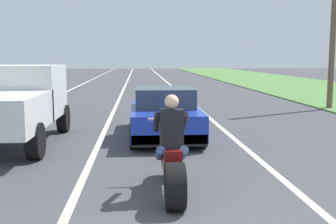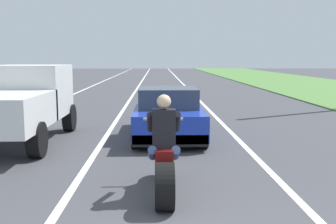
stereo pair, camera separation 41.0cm
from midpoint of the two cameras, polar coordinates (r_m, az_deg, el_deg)
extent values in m
cube|color=white|center=(24.20, -15.65, 2.09)|extent=(0.14, 120.00, 0.01)
cube|color=white|center=(23.83, 1.59, 2.29)|extent=(0.14, 120.00, 0.01)
cube|color=white|center=(23.74, -7.10, 2.21)|extent=(0.14, 120.00, 0.01)
cylinder|color=black|center=(6.00, -1.02, -10.28)|extent=(0.28, 0.69, 0.69)
cylinder|color=black|center=(7.50, -1.67, -6.90)|extent=(0.12, 0.63, 0.63)
cube|color=#590F0F|center=(6.72, -1.41, -5.99)|extent=(0.28, 1.10, 0.36)
cylinder|color=#B2B2B7|center=(7.34, -1.66, -4.28)|extent=(0.08, 0.36, 0.73)
cylinder|color=#A5A5AA|center=(7.24, -1.66, -0.98)|extent=(0.70, 0.05, 0.05)
cube|color=black|center=(6.40, -1.33, -2.29)|extent=(0.36, 0.24, 0.60)
sphere|color=beige|center=(6.34, -1.34, 1.45)|extent=(0.22, 0.22, 0.22)
cylinder|color=#384C7A|center=(6.50, -2.92, -5.74)|extent=(0.14, 0.47, 0.32)
cylinder|color=black|center=(6.68, -3.34, -1.45)|extent=(0.10, 0.51, 0.40)
cylinder|color=#384C7A|center=(6.52, 0.26, -5.69)|extent=(0.14, 0.47, 0.32)
cylinder|color=black|center=(6.70, 0.42, -1.41)|extent=(0.10, 0.51, 0.40)
cube|color=#1E38B2|center=(11.49, -1.59, -0.74)|extent=(1.80, 4.30, 0.64)
cube|color=#333D4C|center=(11.23, -1.56, 2.04)|extent=(1.56, 1.70, 0.52)
cube|color=black|center=(9.52, -1.03, -3.94)|extent=(1.76, 0.20, 0.28)
cylinder|color=black|center=(13.10, -5.40, -0.67)|extent=(0.24, 0.64, 0.64)
cylinder|color=black|center=(13.16, 1.58, -0.60)|extent=(0.24, 0.64, 0.64)
cylinder|color=black|center=(9.94, -5.79, -3.30)|extent=(0.24, 0.64, 0.64)
cylinder|color=black|center=(10.02, 3.41, -3.18)|extent=(0.24, 0.64, 0.64)
cube|color=silver|center=(11.94, -20.19, 2.74)|extent=(1.90, 2.10, 1.40)
cube|color=#333D4C|center=(12.25, -19.82, 4.67)|extent=(1.67, 0.29, 0.57)
cylinder|color=black|center=(13.05, -22.72, -0.90)|extent=(0.28, 0.80, 0.80)
cylinder|color=black|center=(12.60, -15.20, -0.86)|extent=(0.28, 0.80, 0.80)
cylinder|color=black|center=(9.38, -19.09, -3.83)|extent=(0.28, 0.80, 0.80)
cylinder|color=brown|center=(18.79, 21.41, 12.09)|extent=(0.24, 0.24, 7.68)
camera|label=1|loc=(0.21, -91.30, -0.17)|focal=43.99mm
camera|label=2|loc=(0.21, 88.70, 0.17)|focal=43.99mm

